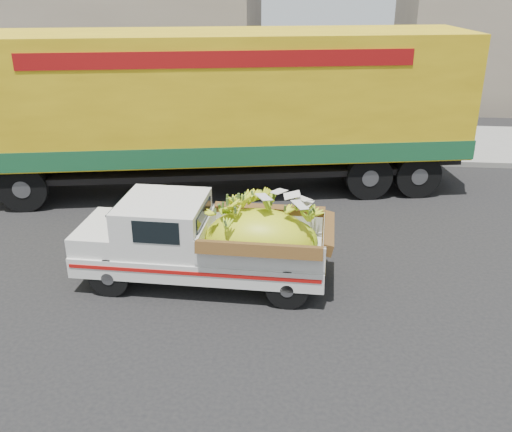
{
  "coord_description": "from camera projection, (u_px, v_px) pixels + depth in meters",
  "views": [
    {
      "loc": [
        3.3,
        -8.61,
        5.05
      ],
      "look_at": [
        2.42,
        0.67,
        1.04
      ],
      "focal_mm": 40.0,
      "sensor_mm": 36.0,
      "label": 1
    }
  ],
  "objects": [
    {
      "name": "ground",
      "position": [
        117.0,
        279.0,
        10.15
      ],
      "size": [
        100.0,
        100.0,
        0.0
      ],
      "primitive_type": "plane",
      "color": "black",
      "rests_on": "ground"
    },
    {
      "name": "pickup_truck",
      "position": [
        221.0,
        241.0,
        9.76
      ],
      "size": [
        4.32,
        1.71,
        1.49
      ],
      "rotation": [
        0.0,
        0.0,
        -0.04
      ],
      "color": "black",
      "rests_on": "ground"
    },
    {
      "name": "curb",
      "position": [
        195.0,
        155.0,
        16.73
      ],
      "size": [
        60.0,
        0.25,
        0.15
      ],
      "primitive_type": "cube",
      "color": "gray",
      "rests_on": "ground"
    },
    {
      "name": "building_left",
      "position": [
        41.0,
        38.0,
        23.78
      ],
      "size": [
        18.0,
        6.0,
        5.0
      ],
      "primitive_type": "cube",
      "color": "gray",
      "rests_on": "ground"
    },
    {
      "name": "semi_trailer",
      "position": [
        220.0,
        105.0,
        13.58
      ],
      "size": [
        12.08,
        4.7,
        3.8
      ],
      "rotation": [
        0.0,
        0.0,
        0.19
      ],
      "color": "black",
      "rests_on": "ground"
    },
    {
      "name": "sidewalk",
      "position": [
        207.0,
        137.0,
        18.65
      ],
      "size": [
        60.0,
        4.0,
        0.14
      ],
      "primitive_type": "cube",
      "color": "gray",
      "rests_on": "ground"
    }
  ]
}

